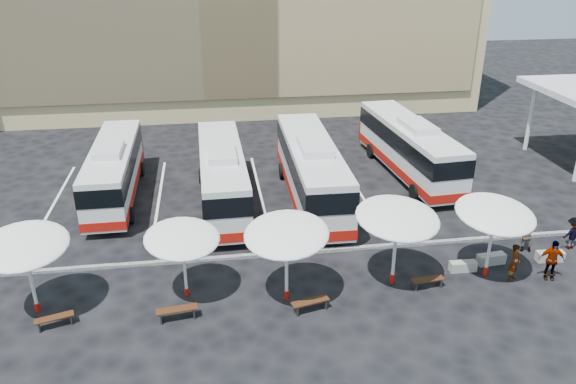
{
  "coord_description": "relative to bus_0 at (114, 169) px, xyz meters",
  "views": [
    {
      "loc": [
        -2.74,
        -22.91,
        13.91
      ],
      "look_at": [
        1.0,
        3.0,
        2.2
      ],
      "focal_mm": 35.0,
      "sensor_mm": 36.0,
      "label": 1
    }
  ],
  "objects": [
    {
      "name": "ground",
      "position": [
        8.44,
        -8.65,
        -1.77
      ],
      "size": [
        120.0,
        120.0,
        0.0
      ],
      "primitive_type": "plane",
      "color": "black",
      "rests_on": "ground"
    },
    {
      "name": "curb_divider",
      "position": [
        8.44,
        -8.15,
        -1.7
      ],
      "size": [
        34.0,
        0.25,
        0.15
      ],
      "primitive_type": "cube",
      "color": "black",
      "rests_on": "ground"
    },
    {
      "name": "bay_lines",
      "position": [
        8.44,
        -0.65,
        -1.77
      ],
      "size": [
        24.15,
        12.0,
        0.01
      ],
      "color": "white",
      "rests_on": "ground"
    },
    {
      "name": "bus_0",
      "position": [
        0.0,
        0.0,
        0.0
      ],
      "size": [
        2.64,
        10.96,
        3.47
      ],
      "rotation": [
        0.0,
        0.0,
        0.01
      ],
      "color": "silver",
      "rests_on": "ground"
    },
    {
      "name": "bus_1",
      "position": [
        6.21,
        -1.89,
        0.08
      ],
      "size": [
        2.82,
        11.48,
        3.63
      ],
      "rotation": [
        0.0,
        0.0,
        0.02
      ],
      "color": "silver",
      "rests_on": "ground"
    },
    {
      "name": "bus_2",
      "position": [
        11.3,
        -2.13,
        0.22
      ],
      "size": [
        3.03,
        12.33,
        3.9
      ],
      "rotation": [
        0.0,
        0.0,
        -0.02
      ],
      "color": "silver",
      "rests_on": "ground"
    },
    {
      "name": "bus_3",
      "position": [
        18.26,
        1.04,
        0.14
      ],
      "size": [
        3.44,
        11.99,
        3.75
      ],
      "rotation": [
        0.0,
        0.0,
        0.08
      ],
      "color": "silver",
      "rests_on": "ground"
    },
    {
      "name": "sunshade_0",
      "position": [
        -1.76,
        -11.23,
        1.3
      ],
      "size": [
        4.02,
        4.06,
        3.62
      ],
      "rotation": [
        0.0,
        0.0,
        0.18
      ],
      "color": "silver",
      "rests_on": "ground"
    },
    {
      "name": "sunshade_1",
      "position": [
        4.29,
        -10.95,
        1.0
      ],
      "size": [
        4.15,
        4.17,
        3.27
      ],
      "rotation": [
        0.0,
        0.0,
        0.43
      ],
      "color": "silver",
      "rests_on": "ground"
    },
    {
      "name": "sunshade_2",
      "position": [
        8.5,
        -11.8,
        1.33
      ],
      "size": [
        4.64,
        4.67,
        3.65
      ],
      "rotation": [
        0.0,
        0.0,
        -0.43
      ],
      "color": "silver",
      "rests_on": "ground"
    },
    {
      "name": "sunshade_3",
      "position": [
        13.33,
        -11.22,
        1.43
      ],
      "size": [
        4.36,
        4.39,
        3.77
      ],
      "rotation": [
        0.0,
        0.0,
        0.24
      ],
      "color": "silver",
      "rests_on": "ground"
    },
    {
      "name": "sunshade_4",
      "position": [
        17.74,
        -11.23,
        1.3
      ],
      "size": [
        4.0,
        4.03,
        3.62
      ],
      "rotation": [
        0.0,
        0.0,
        0.17
      ],
      "color": "silver",
      "rests_on": "ground"
    },
    {
      "name": "wood_bench_0",
      "position": [
        -0.81,
        -12.36,
        -1.43
      ],
      "size": [
        1.52,
        0.8,
        0.45
      ],
      "rotation": [
        0.0,
        0.0,
        0.3
      ],
      "color": "black",
      "rests_on": "ground"
    },
    {
      "name": "wood_bench_1",
      "position": [
        3.94,
        -12.58,
        -1.39
      ],
      "size": [
        1.69,
        0.66,
        0.5
      ],
      "rotation": [
        0.0,
        0.0,
        0.14
      ],
      "color": "black",
      "rests_on": "ground"
    },
    {
      "name": "wood_bench_2",
      "position": [
        9.34,
        -12.78,
        -1.4
      ],
      "size": [
        1.64,
        0.79,
        0.49
      ],
      "rotation": [
        0.0,
        0.0,
        0.24
      ],
      "color": "black",
      "rests_on": "ground"
    },
    {
      "name": "wood_bench_3",
      "position": [
        14.73,
        -11.84,
        -1.43
      ],
      "size": [
        1.5,
        0.52,
        0.45
      ],
      "rotation": [
        0.0,
        0.0,
        0.09
      ],
      "color": "black",
      "rests_on": "ground"
    },
    {
      "name": "conc_bench_0",
      "position": [
        16.86,
        -10.75,
        -1.54
      ],
      "size": [
        1.24,
        0.43,
        0.46
      ],
      "primitive_type": "cube",
      "rotation": [
        0.0,
        0.0,
        -0.01
      ],
      "color": "gray",
      "rests_on": "ground"
    },
    {
      "name": "conc_bench_1",
      "position": [
        18.44,
        -10.36,
        -1.52
      ],
      "size": [
        1.37,
        0.57,
        0.5
      ],
      "primitive_type": "cube",
      "rotation": [
        0.0,
        0.0,
        0.1
      ],
      "color": "gray",
      "rests_on": "ground"
    },
    {
      "name": "conc_bench_2",
      "position": [
        21.33,
        -10.5,
        -1.53
      ],
      "size": [
        1.32,
        0.52,
        0.48
      ],
      "primitive_type": "cube",
      "rotation": [
        0.0,
        0.0,
        -0.07
      ],
      "color": "gray",
      "rests_on": "ground"
    },
    {
      "name": "passenger_0",
      "position": [
        18.75,
        -11.78,
        -0.89
      ],
      "size": [
        0.76,
        0.74,
        1.77
      ],
      "primitive_type": "imported",
      "rotation": [
        0.0,
        0.0,
        0.71
      ],
      "color": "black",
      "rests_on": "ground"
    },
    {
      "name": "passenger_1",
      "position": [
        20.61,
        -9.37,
        -0.93
      ],
      "size": [
        0.95,
        0.81,
        1.68
      ],
      "primitive_type": "imported",
      "rotation": [
        0.0,
        0.0,
        2.9
      ],
      "color": "black",
      "rests_on": "ground"
    },
    {
      "name": "passenger_2",
      "position": [
        20.4,
        -11.93,
        -0.81
      ],
      "size": [
        1.21,
        0.75,
        1.92
      ],
      "primitive_type": "imported",
      "rotation": [
        0.0,
        0.0,
        -0.27
      ],
      "color": "black",
      "rests_on": "ground"
    },
    {
      "name": "passenger_3",
      "position": [
        22.99,
        -9.52,
        -0.94
      ],
      "size": [
        1.17,
        0.81,
        1.67
      ],
      "primitive_type": "imported",
      "rotation": [
        0.0,
        0.0,
        3.33
      ],
      "color": "black",
      "rests_on": "ground"
    }
  ]
}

